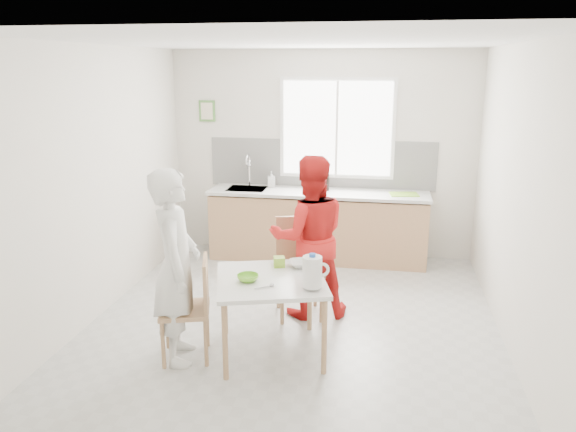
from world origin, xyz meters
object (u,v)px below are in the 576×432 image
bowl_white (301,264)px  chair_far (299,262)px  chair_left (192,304)px  milk_jug (313,271)px  bowl_green (248,278)px  person_white (176,267)px  wine_bottle_b (319,178)px  wine_bottle_a (327,178)px  dining_table (271,286)px  person_red (309,237)px

bowl_white → chair_far: bearing=101.2°
chair_left → milk_jug: milk_jug is taller
bowl_green → bowl_white: (0.40, 0.43, -0.00)m
person_white → bowl_green: person_white is taller
person_white → wine_bottle_b: 3.04m
bowl_green → wine_bottle_a: (0.38, 2.75, 0.34)m
dining_table → chair_far: size_ratio=1.14×
chair_far → person_white: 1.45m
bowl_green → person_red: bearing=67.8°
person_white → person_red: person_white is taller
chair_left → wine_bottle_b: wine_bottle_b is taller
chair_left → person_red: size_ratio=0.55×
bowl_white → chair_left: bearing=-149.5°
chair_left → milk_jug: size_ratio=3.18×
person_red → bowl_green: 1.05m
bowl_green → wine_bottle_b: bearing=84.3°
person_white → person_red: size_ratio=1.02×
chair_far → milk_jug: bearing=-91.3°
dining_table → chair_far: 0.90m
dining_table → milk_jug: bearing=-24.8°
person_red → bowl_white: person_red is taller
wine_bottle_b → chair_far: bearing=-89.7°
wine_bottle_a → bowl_green: bearing=-97.8°
dining_table → wine_bottle_a: size_ratio=3.58×
chair_far → person_red: person_red is taller
chair_far → wine_bottle_b: wine_bottle_b is taller
bowl_white → wine_bottle_a: size_ratio=0.70×
dining_table → bowl_green: 0.23m
chair_left → person_red: person_red is taller
dining_table → wine_bottle_a: bearing=85.7°
dining_table → chair_far: chair_far is taller
bowl_green → milk_jug: 0.59m
dining_table → wine_bottle_b: 2.72m
chair_left → bowl_white: bearing=104.3°
chair_left → wine_bottle_a: size_ratio=2.83×
wine_bottle_a → person_white: bearing=-108.6°
wine_bottle_b → dining_table: bearing=-92.1°
person_white → wine_bottle_a: 3.04m
chair_far → bowl_green: chair_far is taller
dining_table → person_white: (-0.77, -0.22, 0.21)m
chair_far → bowl_white: chair_far is taller
bowl_green → bowl_white: size_ratio=0.83×
chair_far → dining_table: bearing=-113.0°
chair_left → wine_bottle_a: bearing=147.1°
person_red → bowl_white: bearing=73.9°
bowl_white → wine_bottle_b: (-0.12, 2.36, 0.33)m
milk_jug → wine_bottle_a: (-0.19, 2.83, 0.21)m
chair_far → bowl_green: size_ratio=5.43×
chair_left → person_white: 0.37m
chair_far → person_white: size_ratio=0.59×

